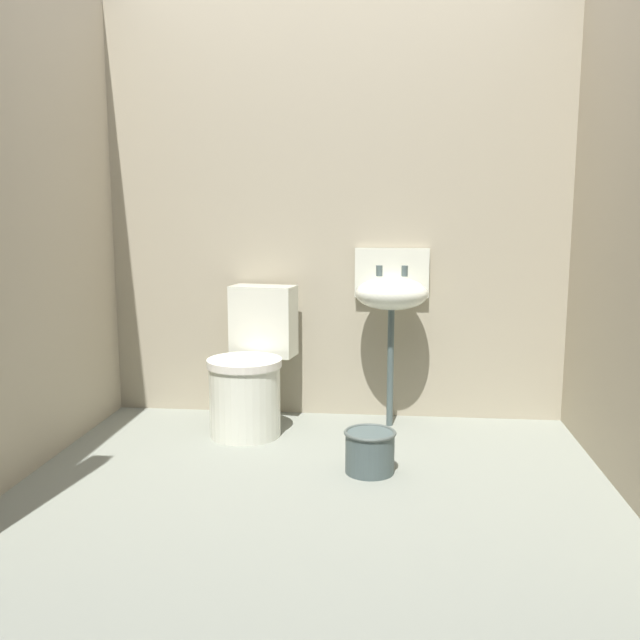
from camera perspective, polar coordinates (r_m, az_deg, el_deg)
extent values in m
cube|color=gray|center=(3.13, -0.53, -14.34)|extent=(3.03, 2.61, 0.08)
cube|color=tan|center=(4.01, 1.29, 8.94)|extent=(3.03, 0.10, 2.38)
cube|color=tan|center=(3.40, -24.18, 8.11)|extent=(0.10, 2.41, 2.38)
cylinder|color=silver|center=(3.74, -6.24, -6.68)|extent=(0.44, 0.44, 0.38)
cylinder|color=silver|center=(3.68, -6.29, -3.54)|extent=(0.46, 0.46, 0.04)
cube|color=silver|center=(3.93, -4.71, -0.06)|extent=(0.39, 0.24, 0.40)
cylinder|color=#465555|center=(3.86, 5.86, -4.01)|extent=(0.04, 0.04, 0.66)
ellipsoid|color=silver|center=(3.79, 5.96, 2.19)|extent=(0.40, 0.32, 0.18)
cube|color=silver|center=(3.94, 5.98, 3.92)|extent=(0.42, 0.04, 0.28)
cylinder|color=#465555|center=(3.84, 4.94, 4.09)|extent=(0.04, 0.04, 0.06)
cylinder|color=#465555|center=(3.84, 7.03, 4.06)|extent=(0.04, 0.04, 0.06)
cylinder|color=#465555|center=(3.24, 4.15, -10.90)|extent=(0.23, 0.23, 0.19)
torus|color=#4B544F|center=(3.21, 4.17, -9.30)|extent=(0.24, 0.24, 0.02)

